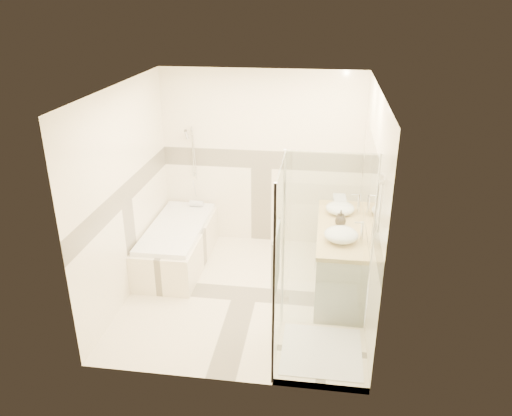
# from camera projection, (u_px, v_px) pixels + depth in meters

# --- Properties ---
(room) EXTENTS (2.82, 3.02, 2.52)m
(room) POSITION_uv_depth(u_px,v_px,m) (249.00, 199.00, 5.64)
(room) COLOR #F7E9C5
(room) RESTS_ON ground
(bathtub) EXTENTS (0.75, 1.70, 0.56)m
(bathtub) POSITION_uv_depth(u_px,v_px,m) (178.00, 242.00, 6.73)
(bathtub) COLOR #FDEECA
(bathtub) RESTS_ON ground
(vanity) EXTENTS (0.58, 1.62, 0.85)m
(vanity) POSITION_uv_depth(u_px,v_px,m) (340.00, 258.00, 6.09)
(vanity) COLOR white
(vanity) RESTS_ON ground
(shower_enclosure) EXTENTS (0.96, 0.93, 2.04)m
(shower_enclosure) POSITION_uv_depth(u_px,v_px,m) (312.00, 311.00, 4.94)
(shower_enclosure) COLOR #FDEECA
(shower_enclosure) RESTS_ON ground
(vessel_sink_near) EXTENTS (0.36, 0.36, 0.14)m
(vessel_sink_near) POSITION_uv_depth(u_px,v_px,m) (340.00, 208.00, 6.25)
(vessel_sink_near) COLOR white
(vessel_sink_near) RESTS_ON vanity
(vessel_sink_far) EXTENTS (0.38, 0.38, 0.15)m
(vessel_sink_far) POSITION_uv_depth(u_px,v_px,m) (341.00, 235.00, 5.55)
(vessel_sink_far) COLOR white
(vessel_sink_far) RESTS_ON vanity
(faucet_near) EXTENTS (0.12, 0.03, 0.28)m
(faucet_near) POSITION_uv_depth(u_px,v_px,m) (358.00, 202.00, 6.18)
(faucet_near) COLOR silver
(faucet_near) RESTS_ON vanity
(faucet_far) EXTENTS (0.10, 0.03, 0.25)m
(faucet_far) POSITION_uv_depth(u_px,v_px,m) (361.00, 230.00, 5.50)
(faucet_far) COLOR silver
(faucet_far) RESTS_ON vanity
(amenity_bottle_a) EXTENTS (0.09, 0.09, 0.18)m
(amenity_bottle_a) POSITION_uv_depth(u_px,v_px,m) (341.00, 217.00, 5.95)
(amenity_bottle_a) COLOR black
(amenity_bottle_a) RESTS_ON vanity
(amenity_bottle_b) EXTENTS (0.16, 0.16, 0.17)m
(amenity_bottle_b) POSITION_uv_depth(u_px,v_px,m) (341.00, 219.00, 5.92)
(amenity_bottle_b) COLOR black
(amenity_bottle_b) RESTS_ON vanity
(folded_towels) EXTENTS (0.18, 0.28, 0.09)m
(folded_towels) POSITION_uv_depth(u_px,v_px,m) (340.00, 200.00, 6.56)
(folded_towels) COLOR silver
(folded_towels) RESTS_ON vanity
(rolled_towel) EXTENTS (0.19, 0.09, 0.09)m
(rolled_towel) POSITION_uv_depth(u_px,v_px,m) (196.00, 204.00, 7.20)
(rolled_towel) COLOR silver
(rolled_towel) RESTS_ON bathtub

